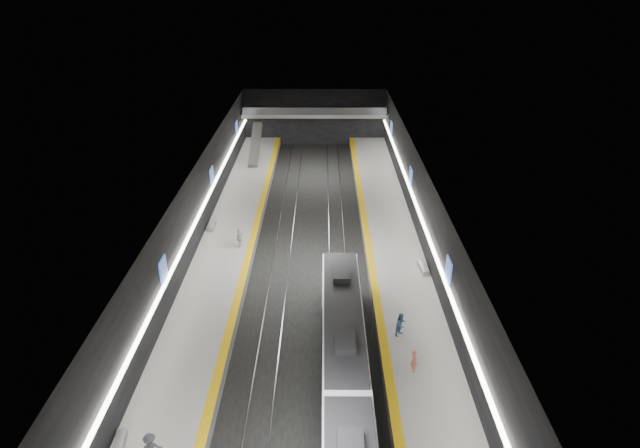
{
  "coord_description": "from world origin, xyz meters",
  "views": [
    {
      "loc": [
        1.19,
        -39.82,
        24.05
      ],
      "look_at": [
        0.92,
        4.36,
        2.2
      ],
      "focal_mm": 30.0,
      "sensor_mm": 36.0,
      "label": 1
    }
  ],
  "objects_px": {
    "passenger_left_b": "(151,448)",
    "passenger_left_a": "(239,238)",
    "bench_left_far": "(211,225)",
    "passenger_right_a": "(414,361)",
    "bench_left_near": "(119,444)",
    "bench_right_far": "(423,268)",
    "train": "(347,416)",
    "escalator": "(255,144)",
    "passenger_right_b": "(401,324)"
  },
  "relations": [
    {
      "from": "bench_right_far",
      "to": "passenger_left_b",
      "type": "bearing_deg",
      "value": -137.89
    },
    {
      "from": "bench_left_far",
      "to": "bench_right_far",
      "type": "height_order",
      "value": "bench_left_far"
    },
    {
      "from": "escalator",
      "to": "bench_left_far",
      "type": "distance_m",
      "value": 20.25
    },
    {
      "from": "passenger_left_b",
      "to": "passenger_left_a",
      "type": "bearing_deg",
      "value": -109.36
    },
    {
      "from": "train",
      "to": "passenger_right_b",
      "type": "bearing_deg",
      "value": 64.6
    },
    {
      "from": "bench_left_near",
      "to": "bench_right_far",
      "type": "distance_m",
      "value": 26.15
    },
    {
      "from": "bench_left_far",
      "to": "passenger_left_b",
      "type": "height_order",
      "value": "passenger_left_b"
    },
    {
      "from": "bench_left_far",
      "to": "passenger_left_a",
      "type": "distance_m",
      "value": 5.01
    },
    {
      "from": "train",
      "to": "passenger_left_b",
      "type": "height_order",
      "value": "train"
    },
    {
      "from": "bench_left_near",
      "to": "passenger_right_a",
      "type": "relative_size",
      "value": 1.11
    },
    {
      "from": "passenger_right_b",
      "to": "passenger_left_a",
      "type": "height_order",
      "value": "passenger_left_a"
    },
    {
      "from": "bench_left_far",
      "to": "passenger_right_a",
      "type": "height_order",
      "value": "passenger_right_a"
    },
    {
      "from": "bench_right_far",
      "to": "passenger_left_b",
      "type": "distance_m",
      "value": 25.35
    },
    {
      "from": "passenger_right_a",
      "to": "passenger_left_b",
      "type": "xyz_separation_m",
      "value": [
        -14.37,
        -6.74,
        0.07
      ]
    },
    {
      "from": "bench_right_far",
      "to": "escalator",
      "type": "bearing_deg",
      "value": 115.69
    },
    {
      "from": "train",
      "to": "passenger_left_a",
      "type": "xyz_separation_m",
      "value": [
        -8.74,
        20.95,
        -0.29
      ]
    },
    {
      "from": "passenger_right_a",
      "to": "passenger_left_a",
      "type": "height_order",
      "value": "passenger_left_a"
    },
    {
      "from": "escalator",
      "to": "passenger_right_a",
      "type": "bearing_deg",
      "value": -70.22
    },
    {
      "from": "bench_right_far",
      "to": "passenger_right_a",
      "type": "relative_size",
      "value": 1.21
    },
    {
      "from": "train",
      "to": "bench_right_far",
      "type": "xyz_separation_m",
      "value": [
        7.0,
        16.92,
        -0.96
      ]
    },
    {
      "from": "train",
      "to": "passenger_right_b",
      "type": "relative_size",
      "value": 17.48
    },
    {
      "from": "escalator",
      "to": "bench_left_near",
      "type": "bearing_deg",
      "value": -92.5
    },
    {
      "from": "passenger_right_a",
      "to": "passenger_left_a",
      "type": "relative_size",
      "value": 0.88
    },
    {
      "from": "escalator",
      "to": "bench_right_far",
      "type": "distance_m",
      "value": 32.68
    },
    {
      "from": "bench_right_far",
      "to": "passenger_right_b",
      "type": "xyz_separation_m",
      "value": [
        -2.98,
        -8.45,
        0.62
      ]
    },
    {
      "from": "passenger_right_b",
      "to": "bench_right_far",
      "type": "bearing_deg",
      "value": 26.36
    },
    {
      "from": "escalator",
      "to": "bench_right_far",
      "type": "xyz_separation_m",
      "value": [
        17.0,
        -27.86,
        -1.66
      ]
    },
    {
      "from": "bench_right_far",
      "to": "passenger_right_a",
      "type": "bearing_deg",
      "value": -108.12
    },
    {
      "from": "passenger_right_a",
      "to": "passenger_left_b",
      "type": "distance_m",
      "value": 15.87
    },
    {
      "from": "bench_left_near",
      "to": "passenger_right_a",
      "type": "height_order",
      "value": "passenger_right_a"
    },
    {
      "from": "passenger_right_b",
      "to": "bench_left_far",
      "type": "bearing_deg",
      "value": 90.4
    },
    {
      "from": "train",
      "to": "passenger_left_b",
      "type": "relative_size",
      "value": 17.33
    },
    {
      "from": "bench_left_near",
      "to": "passenger_left_a",
      "type": "relative_size",
      "value": 0.98
    },
    {
      "from": "passenger_left_a",
      "to": "passenger_left_b",
      "type": "distance_m",
      "value": 22.84
    },
    {
      "from": "passenger_left_b",
      "to": "passenger_right_a",
      "type": "bearing_deg",
      "value": -171.01
    },
    {
      "from": "bench_right_far",
      "to": "bench_left_near",
      "type": "bearing_deg",
      "value": -142.31
    },
    {
      "from": "passenger_left_a",
      "to": "passenger_right_a",
      "type": "bearing_deg",
      "value": 56.55
    },
    {
      "from": "bench_left_near",
      "to": "bench_left_far",
      "type": "bearing_deg",
      "value": 81.9
    },
    {
      "from": "escalator",
      "to": "passenger_left_a",
      "type": "bearing_deg",
      "value": -86.98
    },
    {
      "from": "passenger_right_a",
      "to": "bench_left_near",
      "type": "bearing_deg",
      "value": 95.85
    },
    {
      "from": "bench_left_near",
      "to": "passenger_right_a",
      "type": "xyz_separation_m",
      "value": [
        16.35,
        5.93,
        0.58
      ]
    },
    {
      "from": "train",
      "to": "passenger_left_a",
      "type": "bearing_deg",
      "value": 112.65
    },
    {
      "from": "escalator",
      "to": "bench_left_near",
      "type": "height_order",
      "value": "escalator"
    },
    {
      "from": "bench_left_near",
      "to": "passenger_left_b",
      "type": "distance_m",
      "value": 2.24
    },
    {
      "from": "train",
      "to": "escalator",
      "type": "relative_size",
      "value": 3.76
    },
    {
      "from": "train",
      "to": "bench_right_far",
      "type": "height_order",
      "value": "train"
    },
    {
      "from": "train",
      "to": "passenger_right_a",
      "type": "bearing_deg",
      "value": 48.33
    },
    {
      "from": "bench_left_far",
      "to": "bench_right_far",
      "type": "distance_m",
      "value": 20.53
    },
    {
      "from": "bench_left_near",
      "to": "passenger_left_b",
      "type": "bearing_deg",
      "value": -30.42
    },
    {
      "from": "passenger_right_a",
      "to": "bench_left_far",
      "type": "bearing_deg",
      "value": 25.44
    }
  ]
}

